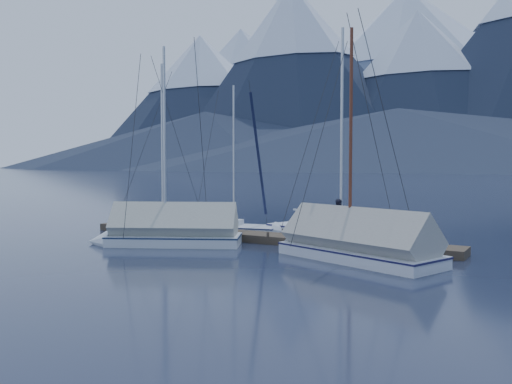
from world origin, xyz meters
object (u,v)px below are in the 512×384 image
sailboat_open_right (350,237)px  sailboat_covered_far (162,234)px  sailboat_open_left (168,224)px  person (339,218)px  sailboat_open_mid (242,231)px  sailboat_covered_near (347,246)px

sailboat_open_right → sailboat_covered_far: size_ratio=1.14×
sailboat_open_right → sailboat_open_left: bearing=178.9°
sailboat_open_left → person: sailboat_open_left is taller
sailboat_open_mid → sailboat_open_right: size_ratio=0.77×
person → sailboat_open_left: bearing=103.0°
sailboat_covered_near → person: sailboat_covered_near is taller
sailboat_open_left → sailboat_covered_near: sailboat_open_left is taller
sailboat_open_left → person: 10.88m
sailboat_open_mid → sailboat_covered_near: sailboat_covered_near is taller
sailboat_covered_near → sailboat_covered_far: bearing=-174.6°
sailboat_open_mid → sailboat_covered_near: size_ratio=0.87×
sailboat_covered_near → sailboat_open_right: bearing=108.6°
sailboat_open_left → sailboat_open_mid: size_ratio=1.22×
sailboat_covered_near → sailboat_covered_far: sailboat_covered_far is taller
person → sailboat_covered_near: bearing=-131.5°
sailboat_open_left → sailboat_open_right: bearing=-1.1°
sailboat_open_right → person: (0.08, -1.54, 0.98)m
sailboat_open_mid → sailboat_covered_far: (-0.93, -4.96, 0.31)m
sailboat_open_mid → person: 5.96m
sailboat_open_left → sailboat_covered_far: bearing=-52.6°
sailboat_covered_near → sailboat_covered_far: size_ratio=1.00×
sailboat_open_left → sailboat_covered_near: bearing=-20.6°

